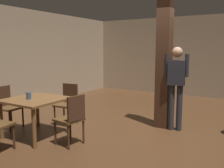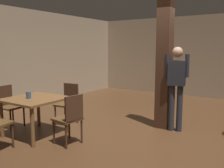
{
  "view_description": "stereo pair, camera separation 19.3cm",
  "coord_description": "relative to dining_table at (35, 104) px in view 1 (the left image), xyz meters",
  "views": [
    {
      "loc": [
        1.89,
        -4.5,
        1.7
      ],
      "look_at": [
        -0.81,
        -0.03,
        0.94
      ],
      "focal_mm": 40.0,
      "sensor_mm": 36.0,
      "label": 1
    },
    {
      "loc": [
        2.06,
        -4.4,
        1.7
      ],
      "look_at": [
        -0.81,
        -0.03,
        0.94
      ],
      "focal_mm": 40.0,
      "sensor_mm": 36.0,
      "label": 2
    }
  ],
  "objects": [
    {
      "name": "wall_back",
      "position": [
        1.78,
        5.77,
        0.77
      ],
      "size": [
        8.0,
        0.1,
        2.8
      ],
      "primitive_type": "cube",
      "color": "gray",
      "rests_on": "ground_plane"
    },
    {
      "name": "chair_north",
      "position": [
        -0.0,
        0.92,
        -0.12
      ],
      "size": [
        0.47,
        0.47,
        0.89
      ],
      "color": "#4C3319",
      "rests_on": "ground_plane"
    },
    {
      "name": "dining_table",
      "position": [
        0.0,
        0.0,
        0.0
      ],
      "size": [
        1.03,
        1.03,
        0.74
      ],
      "color": "brown",
      "rests_on": "ground_plane"
    },
    {
      "name": "napkin_cup",
      "position": [
        -0.06,
        -0.1,
        0.18
      ],
      "size": [
        0.09,
        0.09,
        0.13
      ],
      "primitive_type": "cylinder",
      "color": "#33475B",
      "rests_on": "dining_table"
    },
    {
      "name": "wall_left",
      "position": [
        -2.22,
        1.27,
        0.77
      ],
      "size": [
        0.1,
        9.0,
        2.8
      ],
      "primitive_type": "cube",
      "color": "gray",
      "rests_on": "ground_plane"
    },
    {
      "name": "ground_plane",
      "position": [
        1.78,
        1.27,
        -0.63
      ],
      "size": [
        10.8,
        10.8,
        0.0
      ],
      "primitive_type": "plane",
      "color": "#422816"
    },
    {
      "name": "standing_person",
      "position": [
        2.19,
        1.75,
        0.37
      ],
      "size": [
        0.47,
        0.27,
        1.72
      ],
      "color": "black",
      "rests_on": "ground_plane"
    },
    {
      "name": "chair_west",
      "position": [
        -0.88,
        0.02,
        -0.12
      ],
      "size": [
        0.45,
        0.45,
        0.89
      ],
      "color": "#4C3319",
      "rests_on": "ground_plane"
    },
    {
      "name": "pillar",
      "position": [
        1.89,
        1.83,
        0.77
      ],
      "size": [
        0.28,
        0.28,
        2.8
      ],
      "primitive_type": "cube",
      "color": "#382114",
      "rests_on": "ground_plane"
    },
    {
      "name": "chair_east",
      "position": [
        0.9,
        0.0,
        -0.12
      ],
      "size": [
        0.48,
        0.48,
        0.89
      ],
      "color": "#4C3319",
      "rests_on": "ground_plane"
    }
  ]
}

